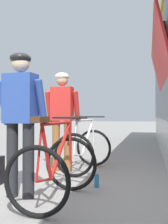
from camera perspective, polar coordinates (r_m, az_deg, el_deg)
ground_plane at (r=3.83m, az=-10.36°, el=-15.76°), size 80.00×80.00×0.00m
cyclist_near_in_red at (r=4.98m, az=-4.54°, el=0.01°), size 0.61×0.31×1.76m
cyclist_far_in_blue at (r=3.46m, az=-12.94°, el=0.30°), size 0.63×0.34×1.76m
bicycle_near_white at (r=4.97m, az=0.09°, el=-7.53°), size 0.84×1.15×0.99m
bicycle_far_red at (r=3.24m, az=-5.79°, el=-11.27°), size 0.77×1.11×0.99m
water_bottle_near_the_bikes at (r=3.94m, az=2.62°, el=-13.94°), size 0.07×0.07×0.19m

